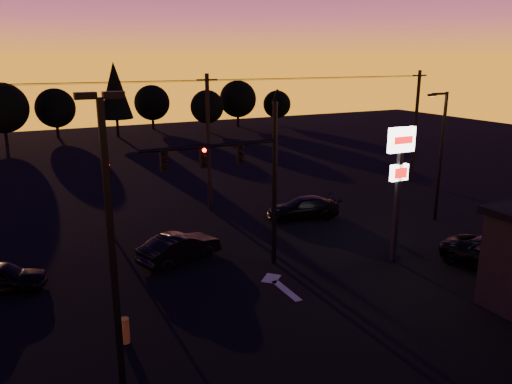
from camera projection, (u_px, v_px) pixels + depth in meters
ground at (288, 303)px, 21.01m from camera, size 120.00×120.00×0.00m
lane_arrow at (279, 285)px, 22.66m from camera, size 1.20×3.10×0.01m
traffic_signal_mast at (245, 170)px, 23.12m from camera, size 6.79×0.52×8.58m
secondary_signal at (109, 188)px, 28.02m from camera, size 0.30×0.31×4.35m
parking_lot_light at (111, 234)px, 13.80m from camera, size 1.25×0.30×9.14m
pylon_sign at (400, 166)px, 24.03m from camera, size 1.50×0.28×6.80m
streetlight at (440, 151)px, 30.60m from camera, size 1.55×0.35×8.00m
utility_pole_1 at (208, 142)px, 32.76m from camera, size 1.40×0.26×9.00m
utility_pole_2 at (415, 126)px, 40.52m from camera, size 1.40×0.26×9.00m
power_wires at (207, 80)px, 31.72m from camera, size 36.00×1.22×0.07m
bollard at (125, 330)px, 17.95m from camera, size 0.32×0.32×0.96m
tree_2 at (2, 108)px, 57.00m from camera, size 5.77×5.78×7.26m
tree_3 at (55, 108)px, 63.20m from camera, size 4.95×4.95×6.22m
tree_4 at (115, 90)px, 63.06m from camera, size 4.18×4.18×9.50m
tree_5 at (152, 103)px, 70.53m from camera, size 4.95×4.95×6.22m
tree_6 at (207, 107)px, 68.02m from camera, size 4.54×4.54×5.71m
tree_7 at (238, 99)px, 73.04m from camera, size 5.36×5.36×6.74m
tree_8 at (277, 104)px, 75.01m from camera, size 4.12×4.12×5.19m
car_mid at (180, 247)px, 25.15m from camera, size 4.61×2.87×1.43m
car_right at (303, 208)px, 31.88m from camera, size 4.98×2.97×1.35m
suv_parked at (497, 257)px, 23.98m from camera, size 3.42×5.56×1.44m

